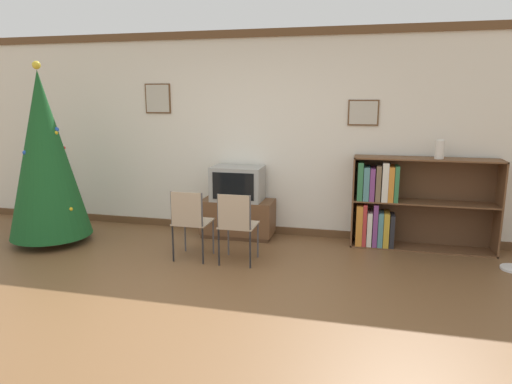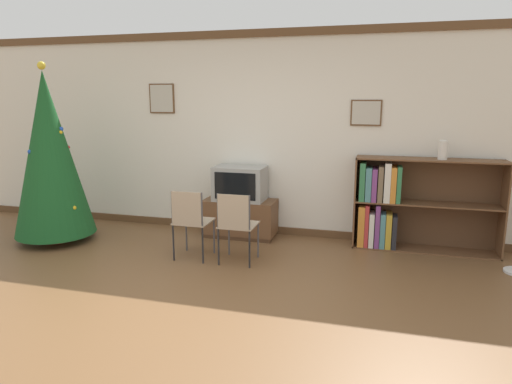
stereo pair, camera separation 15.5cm
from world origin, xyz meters
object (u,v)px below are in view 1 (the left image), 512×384
at_px(christmas_tree, 45,156).
at_px(television, 238,183).
at_px(folding_chair_left, 190,220).
at_px(folding_chair_right, 236,224).
at_px(vase, 440,149).
at_px(bookshelf, 396,204).
at_px(tv_console, 238,218).

bearing_deg(christmas_tree, television, 19.81).
bearing_deg(folding_chair_left, folding_chair_right, 0.00).
distance_m(folding_chair_right, vase, 2.55).
relative_size(television, bookshelf, 0.39).
bearing_deg(television, folding_chair_right, -74.81).
distance_m(christmas_tree, television, 2.44).
height_order(folding_chair_left, bookshelf, bookshelf).
height_order(christmas_tree, tv_console, christmas_tree).
bearing_deg(folding_chair_right, vase, 25.21).
distance_m(folding_chair_right, bookshelf, 2.05).
height_order(folding_chair_left, vase, vase).
bearing_deg(tv_console, bookshelf, 1.40).
xyz_separation_m(christmas_tree, bookshelf, (4.29, 0.87, -0.58)).
bearing_deg(folding_chair_left, tv_console, 74.84).
bearing_deg(bookshelf, tv_console, -178.60).
height_order(bookshelf, vase, vase).
bearing_deg(folding_chair_right, christmas_tree, 175.65).
height_order(christmas_tree, television, christmas_tree).
xyz_separation_m(folding_chair_right, vase, (2.20, 1.04, 0.77)).
xyz_separation_m(television, bookshelf, (2.02, 0.05, -0.18)).
bearing_deg(christmas_tree, folding_chair_right, -4.35).
relative_size(television, vase, 2.94).
distance_m(bookshelf, vase, 0.83).
distance_m(folding_chair_left, bookshelf, 2.53).
xyz_separation_m(folding_chair_left, folding_chair_right, (0.55, 0.00, 0.00)).
bearing_deg(folding_chair_right, television, 105.19).
height_order(folding_chair_right, vase, vase).
relative_size(tv_console, television, 1.43).
bearing_deg(tv_console, folding_chair_right, -74.84).
relative_size(tv_console, folding_chair_right, 1.17).
bearing_deg(vase, television, -179.39).
relative_size(tv_console, folding_chair_left, 1.17).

